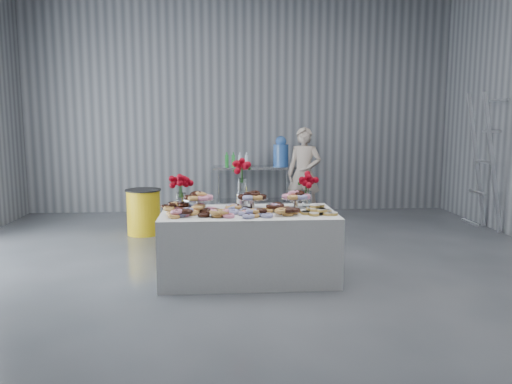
# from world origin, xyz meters

# --- Properties ---
(ground) EXTENTS (9.00, 9.00, 0.00)m
(ground) POSITION_xyz_m (0.00, 0.00, 0.00)
(ground) COLOR #3B3E43
(ground) RESTS_ON ground
(room_walls) EXTENTS (8.04, 9.04, 4.02)m
(room_walls) POSITION_xyz_m (-0.27, 0.07, 2.64)
(room_walls) COLOR gray
(room_walls) RESTS_ON ground
(display_table) EXTENTS (1.90, 1.00, 0.75)m
(display_table) POSITION_xyz_m (-0.09, 0.32, 0.38)
(display_table) COLOR white
(display_table) RESTS_ON ground
(prep_table) EXTENTS (1.50, 0.60, 0.90)m
(prep_table) POSITION_xyz_m (0.23, 4.10, 0.62)
(prep_table) COLOR silver
(prep_table) RESTS_ON ground
(donut_mounds) EXTENTS (1.81, 0.80, 0.09)m
(donut_mounds) POSITION_xyz_m (-0.09, 0.27, 0.80)
(donut_mounds) COLOR #D7914E
(donut_mounds) RESTS_ON display_table
(cake_stand_left) EXTENTS (0.36, 0.36, 0.17)m
(cake_stand_left) POSITION_xyz_m (-0.64, 0.47, 0.89)
(cake_stand_left) COLOR silver
(cake_stand_left) RESTS_ON display_table
(cake_stand_mid) EXTENTS (0.36, 0.36, 0.17)m
(cake_stand_mid) POSITION_xyz_m (-0.04, 0.47, 0.89)
(cake_stand_mid) COLOR silver
(cake_stand_mid) RESTS_ON display_table
(cake_stand_right) EXTENTS (0.36, 0.36, 0.17)m
(cake_stand_right) POSITION_xyz_m (0.46, 0.47, 0.89)
(cake_stand_right) COLOR silver
(cake_stand_right) RESTS_ON display_table
(danish_pile) EXTENTS (0.48, 0.48, 0.11)m
(danish_pile) POSITION_xyz_m (0.66, 0.17, 0.81)
(danish_pile) COLOR white
(danish_pile) RESTS_ON display_table
(bouquet_left) EXTENTS (0.26, 0.26, 0.42)m
(bouquet_left) POSITION_xyz_m (-0.84, 0.57, 1.05)
(bouquet_left) COLOR white
(bouquet_left) RESTS_ON display_table
(bouquet_right) EXTENTS (0.26, 0.26, 0.42)m
(bouquet_right) POSITION_xyz_m (0.61, 0.62, 1.05)
(bouquet_right) COLOR white
(bouquet_right) RESTS_ON display_table
(bouquet_center) EXTENTS (0.26, 0.26, 0.57)m
(bouquet_center) POSITION_xyz_m (-0.14, 0.67, 1.13)
(bouquet_center) COLOR silver
(bouquet_center) RESTS_ON display_table
(water_jug) EXTENTS (0.28, 0.28, 0.55)m
(water_jug) POSITION_xyz_m (0.73, 4.10, 1.15)
(water_jug) COLOR #4079DA
(water_jug) RESTS_ON prep_table
(drink_bottles) EXTENTS (0.54, 0.08, 0.27)m
(drink_bottles) POSITION_xyz_m (-0.09, 4.00, 1.04)
(drink_bottles) COLOR #268C33
(drink_bottles) RESTS_ON prep_table
(person) EXTENTS (0.70, 0.59, 1.63)m
(person) POSITION_xyz_m (1.07, 3.51, 0.81)
(person) COLOR #CC8C93
(person) RESTS_ON ground
(trash_barrel) EXTENTS (0.54, 0.54, 0.70)m
(trash_barrel) POSITION_xyz_m (-1.57, 2.58, 0.35)
(trash_barrel) COLOR gold
(trash_barrel) RESTS_ON ground
(stepladder) EXTENTS (0.62, 0.54, 2.19)m
(stepladder) POSITION_xyz_m (3.75, 2.49, 1.09)
(stepladder) COLOR silver
(stepladder) RESTS_ON ground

